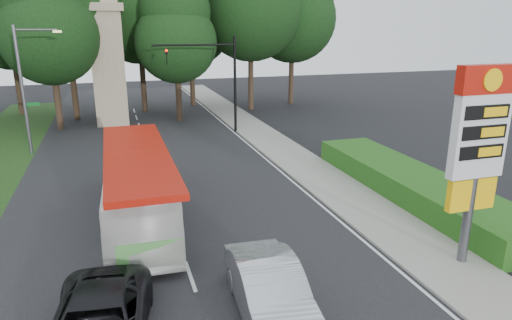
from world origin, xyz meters
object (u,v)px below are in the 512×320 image
object	(u,v)px
gas_station_pylon	(479,140)
sedan_silver	(270,292)
streetlight_signs	(26,85)
monument	(108,62)
traffic_signal_mast	(218,71)
transit_bus	(139,187)

from	to	relation	value
gas_station_pylon	sedan_silver	world-z (taller)	gas_station_pylon
streetlight_signs	sedan_silver	bearing A→B (deg)	-67.20
streetlight_signs	gas_station_pylon	bearing A→B (deg)	-51.04
gas_station_pylon	monument	xyz separation A→B (m)	(-11.20, 28.01, 0.66)
monument	sedan_silver	size ratio (longest dim) A/B	1.99
streetlight_signs	sedan_silver	xyz separation A→B (m)	(8.78, -20.89, -3.61)
streetlight_signs	sedan_silver	size ratio (longest dim) A/B	1.58
traffic_signal_mast	sedan_silver	world-z (taller)	traffic_signal_mast
streetlight_signs	transit_bus	size ratio (longest dim) A/B	0.74
transit_bus	sedan_silver	distance (m)	8.67
gas_station_pylon	streetlight_signs	size ratio (longest dim) A/B	0.86
gas_station_pylon	transit_bus	size ratio (longest dim) A/B	0.64
traffic_signal_mast	transit_bus	distance (m)	16.61
monument	sedan_silver	xyz separation A→B (m)	(3.80, -28.88, -4.27)
gas_station_pylon	traffic_signal_mast	world-z (taller)	traffic_signal_mast
traffic_signal_mast	gas_station_pylon	bearing A→B (deg)	-80.91
monument	transit_bus	bearing A→B (deg)	-87.83
monument	sedan_silver	world-z (taller)	monument
traffic_signal_mast	streetlight_signs	distance (m)	12.83
gas_station_pylon	monument	world-z (taller)	monument
traffic_signal_mast	streetlight_signs	world-z (taller)	streetlight_signs
streetlight_signs	transit_bus	distance (m)	14.34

